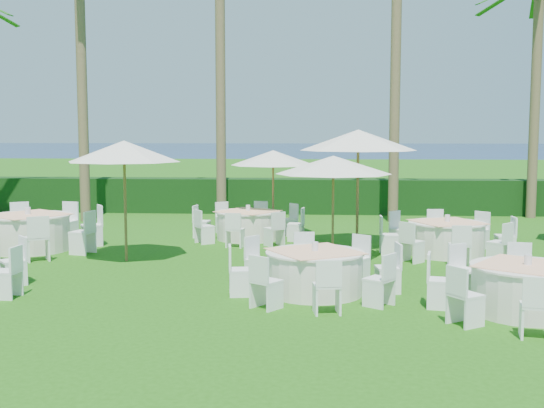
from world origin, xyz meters
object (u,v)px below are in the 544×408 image
Objects in this scene: banquet_table_d at (29,231)px; umbrella_c at (273,158)px; banquet_table_c at (527,288)px; banquet_table_b at (315,271)px; banquet_table_f at (447,237)px; umbrella_d at (358,140)px; umbrella_a at (124,151)px; umbrella_b at (333,165)px; banquet_table_e at (248,224)px.

umbrella_c is (5.68, 2.72, 1.67)m from banquet_table_d.
banquet_table_b is at bearing 162.08° from banquet_table_c.
banquet_table_f is 3.08m from umbrella_d.
banquet_table_b is 7.92m from banquet_table_d.
umbrella_a is 4.55m from umbrella_b.
umbrella_b reaches higher than banquet_table_e.
umbrella_d reaches higher than banquet_table_e.
banquet_table_e is at bearing -133.89° from umbrella_c.
banquet_table_b is 1.19× the size of umbrella_b.
umbrella_d is (7.86, 0.78, 2.17)m from banquet_table_d.
umbrella_b reaches higher than banquet_table_b.
umbrella_b reaches higher than banquet_table_d.
umbrella_c is at bearing 113.82° from umbrella_b.
umbrella_a reaches higher than umbrella_c.
banquet_table_e is 5.21m from banquet_table_f.
banquet_table_c is 8.74m from banquet_table_e.
umbrella_a reaches higher than banquet_table_c.
banquet_table_d is 8.19m from umbrella_d.
banquet_table_b is at bearing -96.69° from umbrella_b.
umbrella_b is 1.09× the size of umbrella_c.
banquet_table_b is at bearing -126.79° from banquet_table_f.
umbrella_d reaches higher than umbrella_a.
banquet_table_d is 6.52m from umbrella_c.
umbrella_d is (-2.02, 0.70, 2.22)m from banquet_table_f.
banquet_table_d is at bearing -174.33° from umbrella_d.
umbrella_d is at bearing 68.69° from umbrella_b.
banquet_table_c is 6.63m from umbrella_d.
banquet_table_c is at bearing -54.18° from banquet_table_e.
banquet_table_b is 0.87× the size of banquet_table_d.
umbrella_b is 3.85m from umbrella_c.
umbrella_d is at bearing -41.66° from umbrella_c.
umbrella_a reaches higher than banquet_table_e.
umbrella_d is at bearing -24.81° from banquet_table_e.
umbrella_b reaches higher than banquet_table_f.
umbrella_a is at bearing -127.23° from umbrella_c.
banquet_table_f is (9.88, 0.08, -0.05)m from banquet_table_d.
banquet_table_d is at bearing 156.41° from umbrella_a.
banquet_table_b is 1.30× the size of umbrella_c.
banquet_table_f is 7.54m from umbrella_a.
umbrella_c is at bearing 100.11° from banquet_table_b.
banquet_table_f is 1.20× the size of umbrella_b.
banquet_table_e is 1.95m from umbrella_c.
banquet_table_b is 0.99× the size of banquet_table_f.
banquet_table_e is at bearing 157.49° from banquet_table_f.
banquet_table_b is 0.99× the size of banquet_table_c.
banquet_table_e is 1.18× the size of umbrella_b.
banquet_table_d is (-6.87, 3.94, 0.06)m from banquet_table_b.
banquet_table_d is 1.31× the size of umbrella_a.
banquet_table_c is 5.10m from banquet_table_f.
umbrella_c reaches higher than banquet_table_d.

